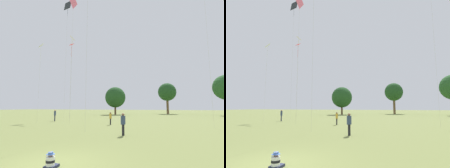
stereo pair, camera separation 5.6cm
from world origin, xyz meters
TOP-DOWN VIEW (x-y plane):
  - ground_plane at (0.00, 0.00)m, footprint 300.00×300.00m
  - seated_toddler at (0.22, -0.33)m, footprint 0.42×0.51m
  - person_standing_0 at (-13.73, 17.58)m, footprint 0.39×0.39m
  - person_standing_1 at (0.56, 7.77)m, footprint 0.45×0.45m
  - person_standing_3 at (-3.38, 15.36)m, footprint 0.35×0.35m
  - kite_0 at (-14.51, 14.60)m, footprint 1.08×1.04m
  - kite_1 at (-13.20, 20.83)m, footprint 0.85×0.73m
  - kite_3 at (-9.12, 14.81)m, footprint 1.61×1.37m
  - kite_4 at (-11.70, 17.09)m, footprint 1.51×0.63m
  - kite_7 at (-14.81, 23.40)m, footprint 0.94×1.13m
  - distant_tree_1 at (-13.07, 45.16)m, footprint 6.30×6.30m
  - distant_tree_2 at (1.71, 57.50)m, footprint 6.15×6.15m

SIDE VIEW (x-z plane):
  - ground_plane at x=0.00m, z-range 0.00..0.00m
  - seated_toddler at x=0.22m, z-range -0.06..0.53m
  - person_standing_3 at x=-3.38m, z-range 0.17..1.77m
  - person_standing_1 at x=0.56m, z-range 0.16..1.90m
  - person_standing_0 at x=-13.73m, z-range 0.20..2.04m
  - distant_tree_1 at x=-13.07m, z-range 1.05..9.49m
  - distant_tree_2 at x=1.71m, z-range 2.15..12.72m
  - kite_0 at x=-14.51m, z-range 5.14..17.11m
  - kite_1 at x=-13.20m, z-range 5.93..19.97m
  - kite_7 at x=-14.81m, z-range 7.24..23.86m
  - kite_3 at x=-9.12m, z-range 8.15..26.60m
  - kite_4 at x=-11.70m, z-range 8.70..28.53m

